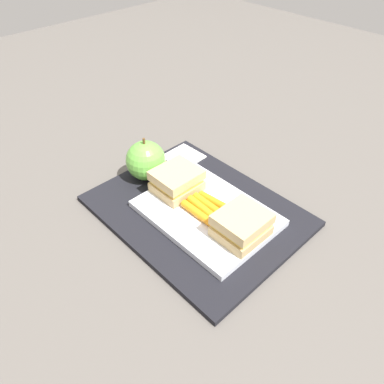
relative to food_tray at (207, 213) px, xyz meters
name	(u,v)px	position (x,y,z in m)	size (l,w,h in m)	color
ground_plane	(197,213)	(0.03, 0.00, -0.02)	(2.40, 2.40, 0.00)	#56514C
lunchbag_mat	(197,211)	(0.03, 0.00, -0.01)	(0.36, 0.28, 0.01)	black
food_tray	(207,213)	(0.00, 0.00, 0.00)	(0.23, 0.17, 0.01)	white
sandwich_half_left	(242,225)	(-0.08, 0.00, 0.03)	(0.07, 0.08, 0.04)	tan
sandwich_half_right	(177,181)	(0.08, 0.00, 0.03)	(0.07, 0.08, 0.04)	tan
carrot_sticks_bundle	(207,208)	(0.00, 0.00, 0.01)	(0.08, 0.06, 0.02)	orange
apple	(146,160)	(0.16, 0.01, 0.03)	(0.08, 0.08, 0.09)	#66B742
paper_napkin	(183,157)	(0.16, -0.09, 0.00)	(0.07, 0.07, 0.00)	white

